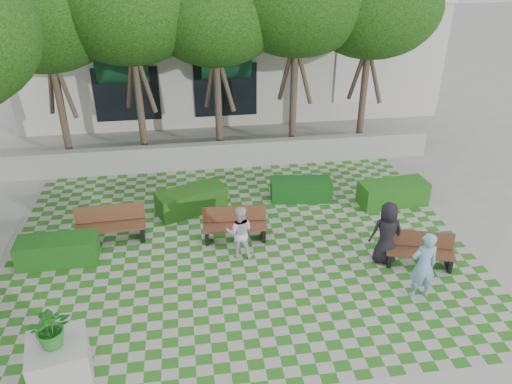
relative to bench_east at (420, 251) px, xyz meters
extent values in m
plane|color=gray|center=(-4.37, 0.37, -0.42)|extent=(90.00, 90.00, 0.00)
plane|color=#2B721E|center=(-4.37, 1.37, -0.41)|extent=(12.00, 12.00, 0.00)
cube|color=#9E9B93|center=(-4.37, 6.57, 0.03)|extent=(15.00, 0.36, 0.90)
cube|color=#4F2D1B|center=(-0.02, -0.06, -0.01)|extent=(1.73, 0.97, 0.06)
cube|color=#4F2D1B|center=(0.05, 0.16, 0.24)|extent=(1.61, 0.60, 0.42)
cube|color=black|center=(-0.72, 0.15, -0.22)|extent=(0.22, 0.47, 0.40)
cube|color=black|center=(0.68, -0.28, -0.22)|extent=(0.22, 0.47, 0.40)
cube|color=#572F1D|center=(-4.46, 1.78, 0.01)|extent=(1.76, 0.62, 0.06)
cube|color=#572F1D|center=(-4.44, 2.03, 0.27)|extent=(1.73, 0.22, 0.43)
cube|color=black|center=(-5.22, 1.82, -0.21)|extent=(0.12, 0.49, 0.42)
cube|color=black|center=(-3.69, 1.74, -0.21)|extent=(0.12, 0.49, 0.42)
cube|color=#53321C|center=(-7.78, 2.21, 0.05)|extent=(1.88, 0.65, 0.06)
cube|color=#53321C|center=(-7.79, 2.48, 0.32)|extent=(1.86, 0.22, 0.47)
cube|color=black|center=(-8.60, 2.18, -0.19)|extent=(0.13, 0.52, 0.45)
cube|color=black|center=(-6.96, 2.25, -0.19)|extent=(0.13, 0.52, 0.45)
cube|color=#1C5316|center=(0.56, 3.10, -0.06)|extent=(2.14, 1.03, 0.72)
cube|color=#124516|center=(-2.17, 3.81, -0.09)|extent=(1.93, 0.94, 0.65)
cube|color=#1C4913|center=(-5.58, 3.56, -0.06)|extent=(2.19, 1.53, 0.71)
cube|color=#164C14|center=(-9.02, 1.45, -0.08)|extent=(1.96, 0.81, 0.68)
cube|color=#9E9B93|center=(-8.14, -2.62, 0.10)|extent=(1.23, 1.23, 1.04)
imported|color=#297925|center=(-8.14, -2.62, 1.02)|extent=(0.84, 0.77, 0.81)
imported|color=#71A8CE|center=(-0.51, -1.15, 0.44)|extent=(0.63, 0.41, 1.72)
imported|color=black|center=(-0.81, 0.29, 0.41)|extent=(0.84, 0.57, 1.67)
imported|color=silver|center=(-4.41, 1.05, 0.30)|extent=(0.79, 0.66, 1.44)
cylinder|color=#47382B|center=(-9.87, 7.97, 1.40)|extent=(0.26, 0.26, 3.64)
ellipsoid|color=#1E4C11|center=(-9.87, 7.97, 4.65)|extent=(4.80, 4.80, 3.60)
cylinder|color=#47382B|center=(-7.17, 7.97, 1.49)|extent=(0.26, 0.26, 3.81)
ellipsoid|color=#1E4C11|center=(-7.17, 7.97, 4.89)|extent=(5.00, 5.00, 3.75)
cylinder|color=#47382B|center=(-4.37, 7.97, 1.37)|extent=(0.26, 0.26, 3.58)
ellipsoid|color=#1E4C11|center=(-4.37, 7.97, 4.57)|extent=(4.60, 4.60, 3.45)
cylinder|color=#47382B|center=(-1.57, 7.97, 1.54)|extent=(0.26, 0.26, 3.92)
cylinder|color=#47382B|center=(1.13, 7.97, 1.43)|extent=(0.26, 0.26, 3.70)
ellipsoid|color=#1E4C11|center=(1.13, 7.97, 4.73)|extent=(4.80, 4.80, 3.60)
cube|color=beige|center=(-3.37, 14.57, 2.08)|extent=(18.00, 8.00, 5.00)
cube|color=white|center=(-3.37, 10.57, 4.58)|extent=(18.00, 0.30, 0.30)
cube|color=black|center=(1.63, 10.55, 1.78)|extent=(1.40, 0.10, 2.40)
cylinder|color=#103D23|center=(-7.87, 10.55, 2.58)|extent=(3.00, 1.80, 1.80)
cube|color=black|center=(-7.87, 10.55, 1.18)|extent=(2.60, 0.08, 2.20)
cylinder|color=#103D23|center=(-3.87, 10.55, 2.58)|extent=(3.00, 1.80, 1.80)
cube|color=black|center=(-3.87, 10.55, 1.18)|extent=(2.60, 0.08, 2.20)
camera|label=1|loc=(-5.56, -9.61, 7.18)|focal=35.00mm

